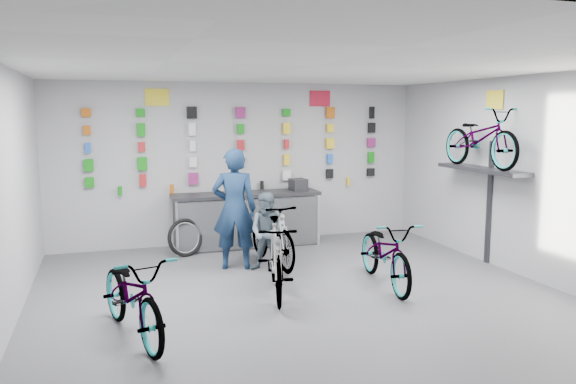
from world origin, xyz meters
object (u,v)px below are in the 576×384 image
object	(u,v)px
bike_right	(386,252)
clerk	(235,209)
bike_center	(276,258)
bike_service	(272,233)
bike_left	(133,295)
customer	(268,232)
counter	(247,220)

from	to	relation	value
bike_right	clerk	world-z (taller)	clerk
bike_center	clerk	world-z (taller)	clerk
bike_service	bike_left	bearing A→B (deg)	-139.85
customer	bike_center	bearing A→B (deg)	-68.15
bike_left	bike_center	xyz separation A→B (m)	(1.89, 0.88, 0.03)
counter	bike_left	xyz separation A→B (m)	(-2.20, -3.76, 0.00)
bike_service	clerk	xyz separation A→B (m)	(-0.61, 0.01, 0.42)
bike_right	customer	xyz separation A→B (m)	(-1.38, 1.23, 0.13)
counter	bike_center	size ratio (longest dim) A/B	1.56
bike_right	customer	distance (m)	1.85
counter	bike_left	size ratio (longest dim) A/B	1.45
bike_center	clerk	xyz separation A→B (m)	(-0.22, 1.50, 0.44)
bike_left	bike_right	world-z (taller)	same
counter	bike_right	bearing A→B (deg)	-66.02
bike_left	bike_service	xyz separation A→B (m)	(2.28, 2.37, 0.04)
bike_right	counter	bearing A→B (deg)	120.98
bike_center	customer	bearing A→B (deg)	91.99
bike_left	bike_center	size ratio (longest dim) A/B	1.07
customer	bike_service	bearing A→B (deg)	96.28
bike_service	clerk	distance (m)	0.74
bike_left	customer	bearing A→B (deg)	28.90
counter	bike_right	world-z (taller)	counter
bike_left	bike_center	distance (m)	2.09
bike_left	customer	world-z (taller)	customer
bike_service	customer	xyz separation A→B (m)	(-0.16, -0.31, 0.09)
counter	customer	size ratio (longest dim) A/B	2.18
bike_center	bike_right	distance (m)	1.61
bike_center	bike_left	bearing A→B (deg)	-141.90
bike_center	bike_service	bearing A→B (deg)	88.48
bike_left	customer	size ratio (longest dim) A/B	1.50
clerk	customer	bearing A→B (deg)	160.01
counter	bike_left	bearing A→B (deg)	-120.40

